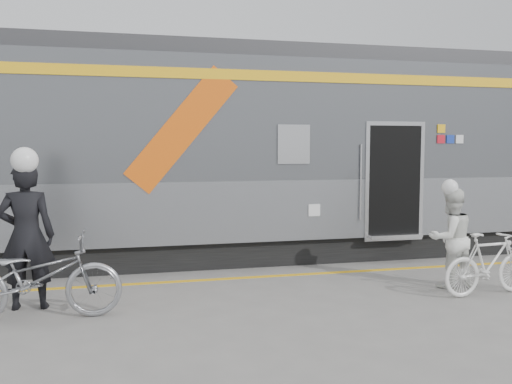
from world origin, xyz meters
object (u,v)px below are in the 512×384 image
object	(u,v)px
bicycle_left	(37,277)
man	(26,236)
woman	(451,238)
bicycle_right	(489,264)

from	to	relation	value
bicycle_left	man	bearing A→B (deg)	20.69
man	bicycle_left	bearing A→B (deg)	110.69
bicycle_left	woman	bearing A→B (deg)	-87.16
man	woman	distance (m)	6.28
bicycle_left	woman	xyz separation A→B (m)	(6.06, 0.23, 0.23)
woman	bicycle_left	bearing A→B (deg)	-3.12
woman	bicycle_right	xyz separation A→B (m)	(0.30, -0.55, -0.31)
bicycle_left	bicycle_right	distance (m)	6.37
man	bicycle_right	size ratio (longest dim) A/B	1.28
man	bicycle_right	bearing A→B (deg)	173.12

